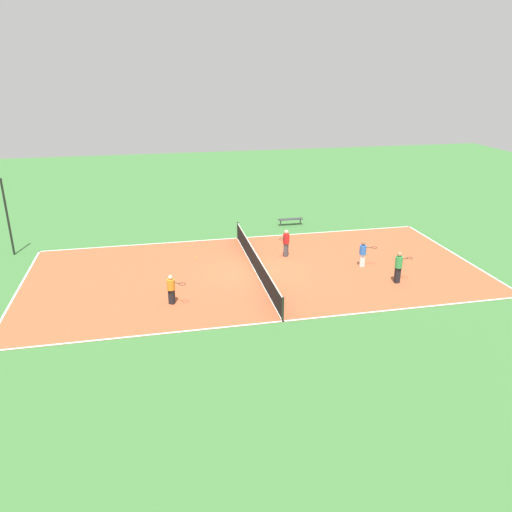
# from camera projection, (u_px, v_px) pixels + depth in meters

# --- Properties ---
(ground_plane) EXTENTS (80.00, 80.00, 0.00)m
(ground_plane) POSITION_uv_depth(u_px,v_px,m) (256.00, 272.00, 26.42)
(ground_plane) COLOR #3D7538
(court_surface) EXTENTS (11.36, 23.76, 0.02)m
(court_surface) POSITION_uv_depth(u_px,v_px,m) (256.00, 272.00, 26.42)
(court_surface) COLOR #B75633
(court_surface) RESTS_ON ground_plane
(tennis_net) EXTENTS (11.16, 0.10, 1.08)m
(tennis_net) POSITION_uv_depth(u_px,v_px,m) (256.00, 262.00, 26.22)
(tennis_net) COLOR black
(tennis_net) RESTS_ON court_surface
(bench) EXTENTS (0.36, 1.69, 0.45)m
(bench) POSITION_uv_depth(u_px,v_px,m) (291.00, 220.00, 34.05)
(bench) COLOR #333338
(bench) RESTS_ON ground_plane
(player_coach_red) EXTENTS (0.93, 0.85, 1.59)m
(player_coach_red) POSITION_uv_depth(u_px,v_px,m) (286.00, 241.00, 28.20)
(player_coach_red) COLOR #4C4C51
(player_coach_red) RESTS_ON court_surface
(player_center_orange) EXTENTS (0.80, 0.96, 1.41)m
(player_center_orange) POSITION_uv_depth(u_px,v_px,m) (171.00, 288.00, 22.56)
(player_center_orange) COLOR black
(player_center_orange) RESTS_ON court_surface
(player_near_blue) EXTENTS (0.51, 0.98, 1.41)m
(player_near_blue) POSITION_uv_depth(u_px,v_px,m) (363.00, 253.00, 26.83)
(player_near_blue) COLOR white
(player_near_blue) RESTS_ON court_surface
(player_far_green) EXTENTS (0.41, 0.96, 1.64)m
(player_far_green) POSITION_uv_depth(u_px,v_px,m) (399.00, 265.00, 24.72)
(player_far_green) COLOR black
(player_far_green) RESTS_ON court_surface
(tennis_ball_right_alley) EXTENTS (0.07, 0.07, 0.07)m
(tennis_ball_right_alley) POSITION_uv_depth(u_px,v_px,m) (171.00, 291.00, 23.99)
(tennis_ball_right_alley) COLOR #CCE033
(tennis_ball_right_alley) RESTS_ON court_surface
(tennis_ball_left_sideline) EXTENTS (0.07, 0.07, 0.07)m
(tennis_ball_left_sideline) POSITION_uv_depth(u_px,v_px,m) (196.00, 258.00, 28.23)
(tennis_ball_left_sideline) COLOR #CCE033
(tennis_ball_left_sideline) RESTS_ON court_surface
(fence_post_back_right) EXTENTS (0.12, 0.12, 4.47)m
(fence_post_back_right) POSITION_uv_depth(u_px,v_px,m) (8.00, 217.00, 28.06)
(fence_post_back_right) COLOR black
(fence_post_back_right) RESTS_ON ground_plane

